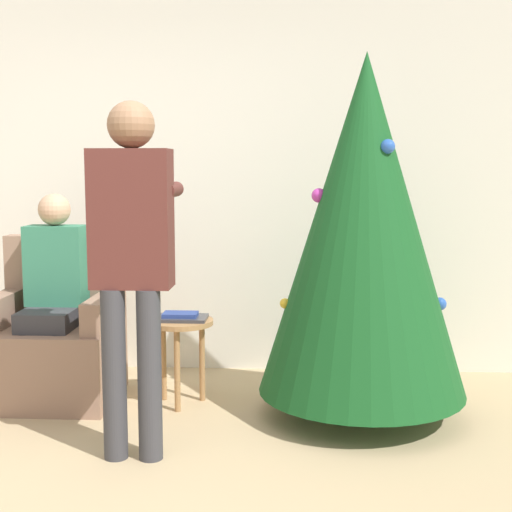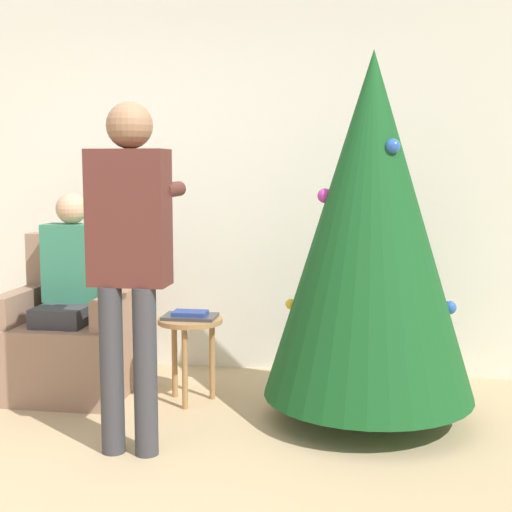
% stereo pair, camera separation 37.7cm
% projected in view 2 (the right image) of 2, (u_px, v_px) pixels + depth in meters
% --- Properties ---
extents(ground_plane, '(14.00, 14.00, 0.00)m').
position_uv_depth(ground_plane, '(83.00, 504.00, 3.10)').
color(ground_plane, tan).
extents(wall_back, '(8.00, 0.06, 2.70)m').
position_uv_depth(wall_back, '(200.00, 182.00, 5.12)').
color(wall_back, silver).
rests_on(wall_back, ground_plane).
extents(christmas_tree, '(1.20, 1.20, 2.10)m').
position_uv_depth(christmas_tree, '(371.00, 227.00, 4.00)').
color(christmas_tree, brown).
rests_on(christmas_tree, ground_plane).
extents(armchair, '(0.76, 0.69, 1.01)m').
position_uv_depth(armchair, '(72.00, 339.00, 4.61)').
color(armchair, '#93705B').
rests_on(armchair, ground_plane).
extents(person_seated, '(0.36, 0.46, 1.29)m').
position_uv_depth(person_seated, '(69.00, 284.00, 4.53)').
color(person_seated, '#38383D').
rests_on(person_seated, ground_plane).
extents(person_standing, '(0.42, 0.57, 1.78)m').
position_uv_depth(person_standing, '(130.00, 245.00, 3.57)').
color(person_standing, '#38383D').
rests_on(person_standing, ground_plane).
extents(side_stool, '(0.40, 0.40, 0.53)m').
position_uv_depth(side_stool, '(190.00, 333.00, 4.40)').
color(side_stool, '#A37547').
rests_on(side_stool, ground_plane).
extents(laptop, '(0.32, 0.22, 0.02)m').
position_uv_depth(laptop, '(190.00, 317.00, 4.39)').
color(laptop, '#38383D').
rests_on(laptop, side_stool).
extents(book, '(0.21, 0.14, 0.02)m').
position_uv_depth(book, '(190.00, 313.00, 4.39)').
color(book, navy).
rests_on(book, laptop).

